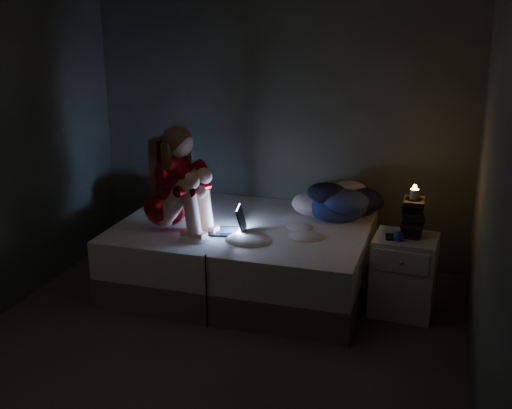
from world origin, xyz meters
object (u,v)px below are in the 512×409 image
at_px(candle, 414,198).
at_px(phone, 391,237).
at_px(bed, 244,255).
at_px(woman, 165,177).
at_px(laptop, 224,219).
at_px(nightstand, 403,275).

height_order(candle, phone, candle).
distance_m(bed, candle, 1.55).
xyz_separation_m(woman, laptop, (0.50, 0.04, -0.33)).
height_order(woman, phone, woman).
distance_m(woman, candle, 2.01).
relative_size(nightstand, candle, 8.07).
bearing_deg(nightstand, phone, -149.92).
height_order(woman, laptop, woman).
relative_size(bed, woman, 2.35).
distance_m(bed, woman, 0.99).
xyz_separation_m(bed, woman, (-0.59, -0.30, 0.74)).
bearing_deg(woman, bed, 40.34).
relative_size(woman, candle, 11.22).
bearing_deg(laptop, bed, 59.73).
relative_size(bed, laptop, 6.27).
xyz_separation_m(bed, phone, (1.26, -0.16, 0.36)).
bearing_deg(nightstand, candle, 64.67).
bearing_deg(nightstand, woman, -170.74).
bearing_deg(woman, laptop, 18.09).
distance_m(woman, nightstand, 2.10).
bearing_deg(bed, nightstand, -4.06).
bearing_deg(phone, bed, 161.79).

